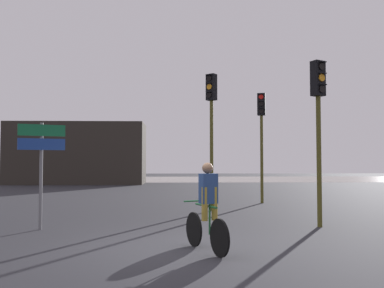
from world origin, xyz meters
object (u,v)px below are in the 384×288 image
traffic_light_center (211,116)px  direction_sign_post (41,156)px  distant_building (78,154)px  traffic_light_near_right (318,111)px  traffic_light_far_right (262,127)px  cyclist (207,207)px

traffic_light_center → direction_sign_post: traffic_light_center is taller
distant_building → traffic_light_near_right: 25.82m
distant_building → traffic_light_center: distant_building is taller
traffic_light_near_right → direction_sign_post: size_ratio=1.63×
traffic_light_center → traffic_light_far_right: (2.26, 2.71, -0.13)m
traffic_light_near_right → cyclist: bearing=16.4°
traffic_light_center → direction_sign_post: 6.17m
traffic_light_far_right → traffic_light_near_right: bearing=106.8°
distant_building → traffic_light_far_right: bearing=-55.8°
distant_building → traffic_light_center: size_ratio=2.23×
traffic_light_near_right → cyclist: (-3.05, -2.97, -2.13)m
traffic_light_far_right → direction_sign_post: 9.60m
traffic_light_near_right → traffic_light_far_right: size_ratio=0.95×
traffic_light_near_right → direction_sign_post: traffic_light_near_right is taller
traffic_light_far_right → cyclist: traffic_light_far_right is taller
distant_building → cyclist: 27.46m
distant_building → cyclist: distant_building is taller
traffic_light_far_right → direction_sign_post: bearing=60.1°
traffic_light_near_right → traffic_light_center: 4.51m
traffic_light_near_right → traffic_light_far_right: bearing=-116.1°
traffic_light_near_right → traffic_light_far_right: (-0.19, 6.48, 0.15)m
distant_building → traffic_light_near_right: size_ratio=2.46×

